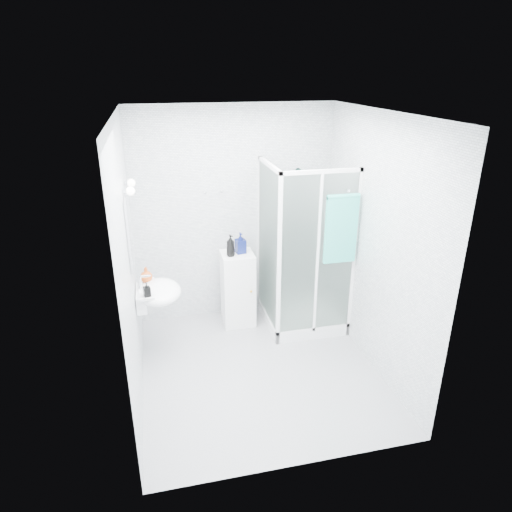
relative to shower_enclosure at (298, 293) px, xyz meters
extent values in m
cube|color=silver|center=(-0.67, -0.77, 0.85)|extent=(2.40, 2.60, 2.60)
cube|color=#9FA0A3|center=(-0.67, -0.77, -0.44)|extent=(2.40, 2.60, 0.01)
cube|color=white|center=(-0.67, -0.77, 2.15)|extent=(2.40, 2.60, 0.01)
cube|color=white|center=(0.08, 0.08, -0.39)|extent=(0.90, 0.90, 0.12)
cube|color=white|center=(-0.35, 0.08, 1.53)|extent=(0.04, 0.90, 0.04)
cube|color=white|center=(0.08, -0.35, 1.53)|extent=(0.90, 0.04, 0.04)
cube|color=white|center=(-0.35, -0.35, 0.55)|extent=(0.04, 0.04, 2.00)
cube|color=white|center=(-0.36, 0.08, 0.59)|extent=(0.02, 0.82, 1.84)
cube|color=white|center=(0.08, -0.36, 0.59)|extent=(0.82, 0.02, 1.84)
cube|color=white|center=(0.08, -0.35, 0.59)|extent=(0.03, 0.04, 1.84)
cylinder|color=silver|center=(0.08, 0.47, 0.90)|extent=(0.02, 0.02, 1.00)
cylinder|color=silver|center=(0.08, 0.44, 1.37)|extent=(0.09, 0.05, 0.09)
cylinder|color=silver|center=(0.13, 0.50, 0.60)|extent=(0.12, 0.04, 0.12)
cylinder|color=silver|center=(0.36, -0.39, 1.33)|extent=(0.03, 0.05, 0.03)
cube|color=white|center=(-1.81, -0.32, 0.30)|extent=(0.10, 0.40, 0.18)
ellipsoid|color=white|center=(-1.63, -0.32, 0.35)|extent=(0.46, 0.56, 0.20)
cube|color=white|center=(-1.75, -0.32, 0.40)|extent=(0.16, 0.50, 0.02)
cylinder|color=silver|center=(-1.81, -0.32, 0.48)|extent=(0.04, 0.04, 0.16)
cylinder|color=silver|center=(-1.76, -0.32, 0.55)|extent=(0.12, 0.02, 0.02)
cube|color=white|center=(-1.85, -0.32, 1.05)|extent=(0.02, 0.60, 0.70)
cylinder|color=silver|center=(-1.84, -0.48, 1.47)|extent=(0.05, 0.04, 0.04)
sphere|color=white|center=(-1.80, -0.48, 1.47)|extent=(0.08, 0.08, 0.08)
cylinder|color=silver|center=(-1.84, -0.16, 1.47)|extent=(0.05, 0.04, 0.04)
sphere|color=white|center=(-1.80, -0.16, 1.47)|extent=(0.08, 0.08, 0.08)
cylinder|color=silver|center=(-1.02, 0.50, 1.17)|extent=(0.02, 0.04, 0.02)
sphere|color=silver|center=(-1.02, 0.48, 1.17)|extent=(0.03, 0.03, 0.03)
cylinder|color=silver|center=(-0.82, 0.50, 1.17)|extent=(0.02, 0.04, 0.02)
sphere|color=silver|center=(-0.82, 0.48, 1.17)|extent=(0.03, 0.03, 0.03)
cube|color=white|center=(-0.69, 0.25, 0.01)|extent=(0.38, 0.38, 0.92)
cube|color=white|center=(-0.69, 0.06, 0.01)|extent=(0.34, 0.01, 0.78)
sphere|color=#C98E1C|center=(-0.57, 0.04, 0.06)|extent=(0.03, 0.03, 0.03)
cube|color=#30B7A5|center=(0.31, -0.40, 0.91)|extent=(0.36, 0.04, 0.74)
cylinder|color=#30B7A5|center=(0.31, -0.40, 1.28)|extent=(0.36, 0.05, 0.05)
imported|color=black|center=(-0.78, 0.19, 0.60)|extent=(0.13, 0.13, 0.26)
imported|color=#0D1853|center=(-0.65, 0.26, 0.60)|extent=(0.13, 0.13, 0.25)
imported|color=#B54615|center=(-1.74, -0.17, 0.50)|extent=(0.15, 0.15, 0.16)
imported|color=black|center=(-1.74, -0.51, 0.49)|extent=(0.08, 0.08, 0.14)
camera|label=1|loc=(-1.60, -4.65, 2.50)|focal=32.00mm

